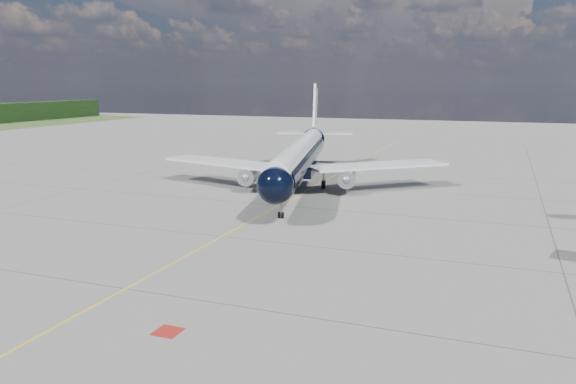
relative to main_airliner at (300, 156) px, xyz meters
The scene contains 4 objects.
ground 8.39m from the main_airliner, 77.50° to the right, with size 320.00×320.00×0.00m, color gray.
taxiway_centerline 12.82m from the main_airliner, 82.67° to the right, with size 0.16×160.00×0.01m, color yellow.
red_marking 47.85m from the main_airliner, 79.93° to the right, with size 1.60×1.60×0.01m, color maroon.
main_airliner is the anchor object (origin of this frame).
Camera 1 is at (24.76, -36.77, 14.70)m, focal length 35.00 mm.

